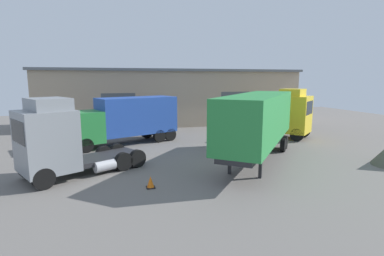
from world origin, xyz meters
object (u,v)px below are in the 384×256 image
at_px(box_truck_green, 128,118).
at_px(tractor_unit_yellow, 288,115).
at_px(container_trailer_green, 258,119).
at_px(tractor_unit_grey, 56,141).
at_px(traffic_cone, 151,182).

bearing_deg(box_truck_green, tractor_unit_yellow, 153.14).
bearing_deg(container_trailer_green, box_truck_green, -96.25).
bearing_deg(tractor_unit_yellow, container_trailer_green, -85.52).
distance_m(tractor_unit_grey, container_trailer_green, 11.07).
relative_size(tractor_unit_yellow, traffic_cone, 11.75).
bearing_deg(tractor_unit_grey, container_trailer_green, 152.37).
relative_size(container_trailer_green, tractor_unit_yellow, 1.46).
distance_m(container_trailer_green, tractor_unit_yellow, 8.57).
height_order(tractor_unit_yellow, traffic_cone, tractor_unit_yellow).
xyz_separation_m(container_trailer_green, box_truck_green, (-7.12, 7.38, -0.60)).
distance_m(tractor_unit_grey, tractor_unit_yellow, 18.17).
distance_m(box_truck_green, traffic_cone, 10.23).
bearing_deg(box_truck_green, tractor_unit_grey, 41.22).
height_order(box_truck_green, tractor_unit_yellow, tractor_unit_yellow).
distance_m(tractor_unit_grey, box_truck_green, 8.48).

